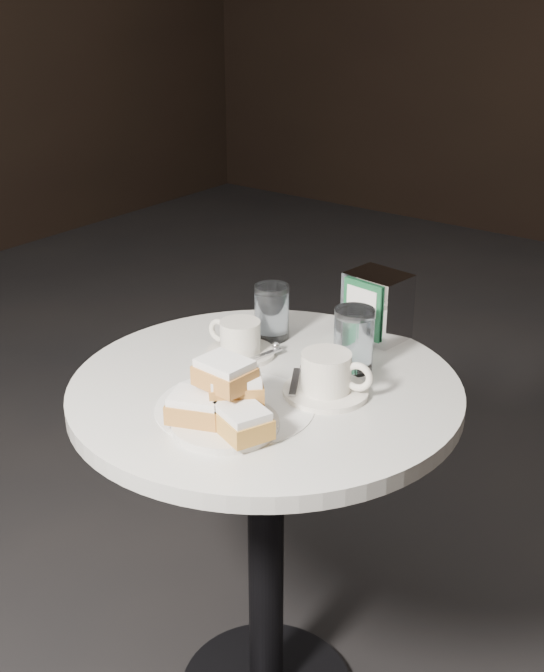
% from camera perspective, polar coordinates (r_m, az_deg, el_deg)
% --- Properties ---
extents(cafe_table, '(0.70, 0.70, 0.74)m').
position_cam_1_polar(cafe_table, '(1.60, -0.44, -9.57)').
color(cafe_table, black).
rests_on(cafe_table, ground).
extents(sugar_spill, '(0.33, 0.33, 0.00)m').
position_cam_1_polar(sugar_spill, '(1.42, -2.52, -4.83)').
color(sugar_spill, white).
rests_on(sugar_spill, cafe_table).
extents(beignet_plate, '(0.19, 0.18, 0.11)m').
position_cam_1_polar(beignet_plate, '(1.34, -3.21, -4.65)').
color(beignet_plate, silver).
rests_on(beignet_plate, cafe_table).
extents(coffee_cup_left, '(0.14, 0.14, 0.07)m').
position_cam_1_polar(coffee_cup_left, '(1.59, -2.20, -0.30)').
color(coffee_cup_left, beige).
rests_on(coffee_cup_left, cafe_table).
extents(coffee_cup_right, '(0.18, 0.18, 0.08)m').
position_cam_1_polar(coffee_cup_right, '(1.45, 3.74, -2.79)').
color(coffee_cup_right, white).
rests_on(coffee_cup_right, cafe_table).
extents(water_glass_left, '(0.07, 0.07, 0.11)m').
position_cam_1_polar(water_glass_left, '(1.66, -0.02, 1.58)').
color(water_glass_left, silver).
rests_on(water_glass_left, cafe_table).
extents(water_glass_right, '(0.09, 0.09, 0.12)m').
position_cam_1_polar(water_glass_right, '(1.53, 5.54, -0.30)').
color(water_glass_right, white).
rests_on(water_glass_right, cafe_table).
extents(napkin_dispenser, '(0.12, 0.11, 0.13)m').
position_cam_1_polar(napkin_dispenser, '(1.67, 7.11, 2.05)').
color(napkin_dispenser, silver).
rests_on(napkin_dispenser, cafe_table).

